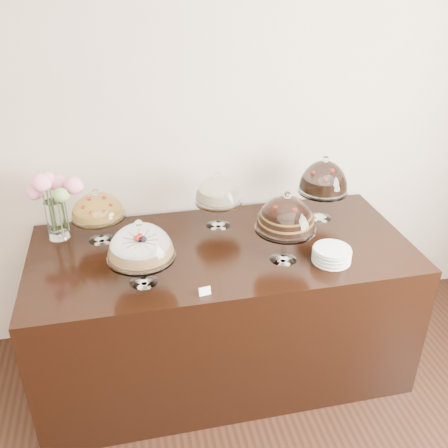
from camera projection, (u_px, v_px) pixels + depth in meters
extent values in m
cube|color=#BCAC97|center=(165.00, 121.00, 3.03)|extent=(5.00, 0.04, 3.00)
cube|color=black|center=(222.00, 309.00, 3.11)|extent=(2.20, 1.00, 0.90)
cone|color=white|center=(144.00, 280.00, 2.58)|extent=(0.15, 0.15, 0.02)
cylinder|color=white|center=(143.00, 268.00, 2.55)|extent=(0.03, 0.03, 0.12)
cylinder|color=white|center=(142.00, 256.00, 2.52)|extent=(0.35, 0.35, 0.01)
cylinder|color=tan|center=(141.00, 250.00, 2.50)|extent=(0.28, 0.28, 0.06)
sphere|color=#B0200E|center=(155.00, 239.00, 2.51)|extent=(0.02, 0.02, 0.02)
sphere|color=#B0200E|center=(129.00, 239.00, 2.51)|extent=(0.02, 0.02, 0.02)
sphere|color=#B0200E|center=(138.00, 251.00, 2.41)|extent=(0.02, 0.02, 0.02)
sphere|color=white|center=(138.00, 224.00, 2.42)|extent=(0.04, 0.04, 0.04)
cone|color=white|center=(283.00, 257.00, 2.77)|extent=(0.15, 0.15, 0.02)
cylinder|color=white|center=(284.00, 242.00, 2.73)|extent=(0.03, 0.03, 0.17)
cylinder|color=white|center=(285.00, 228.00, 2.68)|extent=(0.33, 0.33, 0.01)
cylinder|color=black|center=(286.00, 219.00, 2.66)|extent=(0.24, 0.24, 0.11)
sphere|color=#B0200E|center=(297.00, 205.00, 2.65)|extent=(0.02, 0.02, 0.02)
sphere|color=#B0200E|center=(279.00, 203.00, 2.68)|extent=(0.02, 0.02, 0.02)
sphere|color=#B0200E|center=(276.00, 211.00, 2.60)|extent=(0.02, 0.02, 0.02)
sphere|color=#B0200E|center=(294.00, 213.00, 2.58)|extent=(0.02, 0.02, 0.02)
sphere|color=white|center=(287.00, 195.00, 2.59)|extent=(0.04, 0.04, 0.04)
cone|color=white|center=(218.00, 223.00, 3.12)|extent=(0.15, 0.15, 0.02)
cylinder|color=white|center=(218.00, 212.00, 3.08)|extent=(0.03, 0.03, 0.14)
cylinder|color=white|center=(218.00, 201.00, 3.05)|extent=(0.29, 0.29, 0.01)
cylinder|color=beige|center=(218.00, 195.00, 3.03)|extent=(0.22, 0.22, 0.07)
sphere|color=white|center=(218.00, 175.00, 2.96)|extent=(0.04, 0.04, 0.04)
cone|color=white|center=(320.00, 216.00, 3.21)|extent=(0.15, 0.15, 0.02)
cylinder|color=white|center=(321.00, 203.00, 3.16)|extent=(0.03, 0.03, 0.16)
cylinder|color=white|center=(323.00, 191.00, 3.12)|extent=(0.31, 0.31, 0.01)
cylinder|color=black|center=(323.00, 184.00, 3.10)|extent=(0.24, 0.24, 0.08)
sphere|color=#B0200E|center=(332.00, 174.00, 3.11)|extent=(0.02, 0.02, 0.02)
sphere|color=#B0200E|center=(314.00, 174.00, 3.11)|extent=(0.02, 0.02, 0.02)
sphere|color=#B0200E|center=(326.00, 181.00, 3.02)|extent=(0.02, 0.02, 0.02)
sphere|color=white|center=(326.00, 159.00, 3.02)|extent=(0.04, 0.04, 0.04)
cone|color=white|center=(101.00, 238.00, 2.96)|extent=(0.15, 0.15, 0.02)
cylinder|color=white|center=(100.00, 226.00, 2.93)|extent=(0.03, 0.03, 0.13)
cylinder|color=white|center=(98.00, 216.00, 2.89)|extent=(0.31, 0.31, 0.01)
cylinder|color=gold|center=(98.00, 212.00, 2.88)|extent=(0.25, 0.25, 0.04)
sphere|color=#B0200E|center=(109.00, 205.00, 2.90)|extent=(0.02, 0.02, 0.02)
sphere|color=#B0200E|center=(100.00, 203.00, 2.93)|extent=(0.02, 0.02, 0.02)
sphere|color=#B0200E|center=(89.00, 205.00, 2.90)|extent=(0.02, 0.02, 0.02)
sphere|color=#B0200E|center=(86.00, 211.00, 2.84)|extent=(0.02, 0.02, 0.02)
sphere|color=#B0200E|center=(95.00, 213.00, 2.81)|extent=(0.02, 0.02, 0.02)
sphere|color=#B0200E|center=(106.00, 211.00, 2.84)|extent=(0.02, 0.02, 0.02)
sphere|color=white|center=(95.00, 192.00, 2.82)|extent=(0.04, 0.04, 0.04)
cylinder|color=white|center=(56.00, 219.00, 2.94)|extent=(0.11, 0.11, 0.24)
cylinder|color=#476B2D|center=(66.00, 209.00, 2.92)|extent=(0.01, 0.01, 0.29)
sphere|color=pink|center=(73.00, 185.00, 2.85)|extent=(0.10, 0.10, 0.10)
cylinder|color=#476B2D|center=(58.00, 207.00, 2.94)|extent=(0.01, 0.01, 0.28)
sphere|color=pink|center=(58.00, 183.00, 2.90)|extent=(0.10, 0.10, 0.10)
cylinder|color=#476B2D|center=(53.00, 206.00, 2.92)|extent=(0.01, 0.01, 0.31)
sphere|color=pink|center=(47.00, 180.00, 2.87)|extent=(0.10, 0.10, 0.10)
cylinder|color=#476B2D|center=(46.00, 212.00, 2.90)|extent=(0.01, 0.01, 0.27)
sphere|color=pink|center=(34.00, 192.00, 2.83)|extent=(0.09, 0.09, 0.09)
cylinder|color=#476B2D|center=(50.00, 208.00, 2.86)|extent=(0.01, 0.01, 0.35)
sphere|color=pink|center=(40.00, 183.00, 2.73)|extent=(0.10, 0.10, 0.10)
cylinder|color=#476B2D|center=(60.00, 214.00, 2.88)|extent=(0.01, 0.01, 0.28)
sphere|color=#699D4C|center=(61.00, 195.00, 2.78)|extent=(0.08, 0.08, 0.08)
cylinder|color=silver|center=(331.00, 261.00, 2.76)|extent=(0.21, 0.21, 0.01)
cylinder|color=silver|center=(331.00, 259.00, 2.75)|extent=(0.20, 0.20, 0.01)
cylinder|color=silver|center=(331.00, 257.00, 2.75)|extent=(0.21, 0.21, 0.01)
cylinder|color=silver|center=(332.00, 256.00, 2.74)|extent=(0.20, 0.20, 0.01)
cylinder|color=silver|center=(332.00, 254.00, 2.74)|extent=(0.21, 0.21, 0.01)
cylinder|color=silver|center=(332.00, 252.00, 2.73)|extent=(0.20, 0.20, 0.01)
cylinder|color=silver|center=(332.00, 251.00, 2.73)|extent=(0.21, 0.21, 0.01)
cylinder|color=silver|center=(332.00, 249.00, 2.72)|extent=(0.20, 0.20, 0.01)
cube|color=white|center=(205.00, 291.00, 2.48)|extent=(0.06, 0.02, 0.04)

